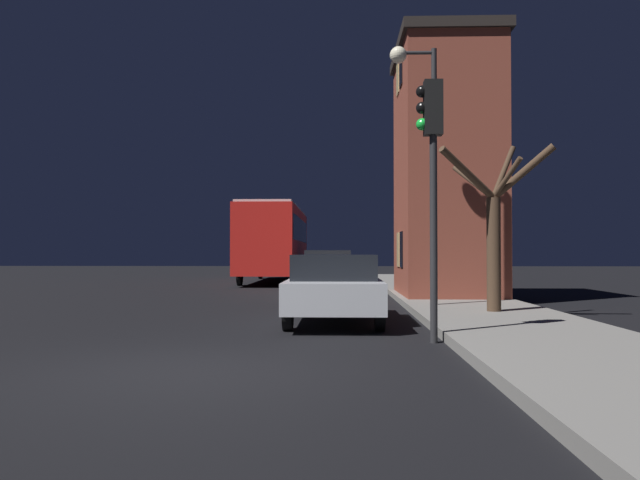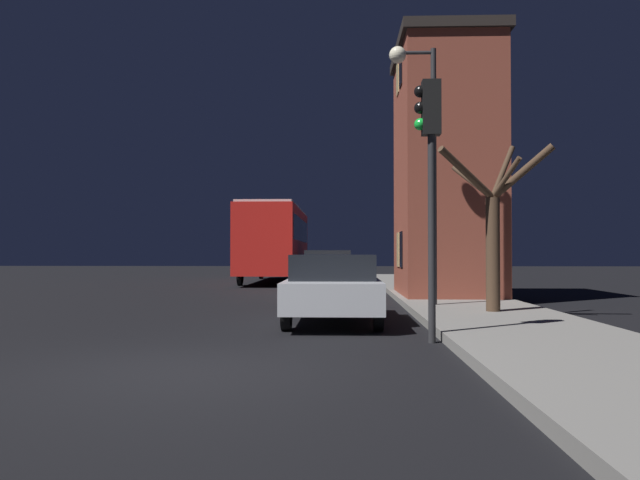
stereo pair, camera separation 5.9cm
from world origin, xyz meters
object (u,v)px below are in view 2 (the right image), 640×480
at_px(bare_tree, 493,225).
at_px(bus, 276,238).
at_px(car_near_lane, 333,286).
at_px(car_far_lane, 332,266).
at_px(streetlamp, 420,126).
at_px(traffic_light, 429,154).
at_px(car_mid_lane, 328,272).

height_order(bare_tree, bus, bare_tree).
height_order(car_near_lane, car_far_lane, car_far_lane).
distance_m(bus, car_far_lane, 3.24).
bearing_deg(streetlamp, traffic_light, -95.49).
bearing_deg(streetlamp, bus, 108.83).
bearing_deg(car_mid_lane, car_far_lane, 90.19).
bearing_deg(car_mid_lane, bus, 106.93).
bearing_deg(car_far_lane, streetlamp, -80.50).
bearing_deg(bus, streetlamp, -71.17).
bearing_deg(car_far_lane, traffic_light, -84.54).
relative_size(bare_tree, bus, 0.33).
height_order(traffic_light, car_far_lane, traffic_light).
bearing_deg(traffic_light, bare_tree, 62.65).
height_order(bus, car_near_lane, bus).
bearing_deg(bus, bare_tree, -68.89).
relative_size(traffic_light, car_mid_lane, 0.91).
xyz_separation_m(streetlamp, bus, (-5.29, 15.51, -2.46)).
bearing_deg(bare_tree, car_far_lane, 103.15).
distance_m(streetlamp, bare_tree, 3.43).
bearing_deg(car_far_lane, bus, 164.38).
xyz_separation_m(bare_tree, car_mid_lane, (-3.83, 7.93, -1.30)).
height_order(car_mid_lane, car_far_lane, car_far_lane).
height_order(bare_tree, car_mid_lane, bare_tree).
bearing_deg(streetlamp, car_mid_lane, 111.65).
height_order(streetlamp, bare_tree, streetlamp).
distance_m(traffic_light, car_mid_lane, 12.02).
xyz_separation_m(bus, car_near_lane, (3.14, -18.08, -1.44)).
distance_m(traffic_light, car_far_lane, 20.45).
bearing_deg(bare_tree, bus, 111.11).
bearing_deg(streetlamp, car_near_lane, -129.90).
distance_m(streetlamp, car_far_lane, 15.41).
xyz_separation_m(car_mid_lane, car_far_lane, (-0.03, 8.59, 0.03)).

